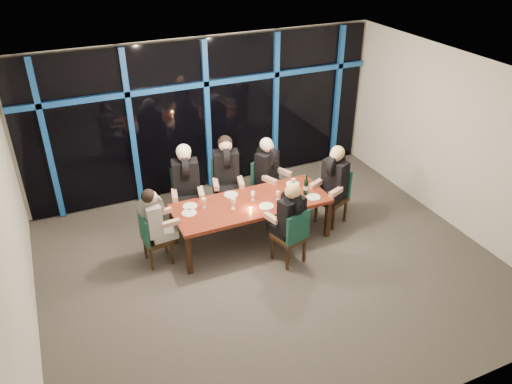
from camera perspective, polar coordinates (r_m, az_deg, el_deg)
room at (r=7.01m, az=2.00°, el=4.66°), size 7.04×7.00×3.02m
window_wall at (r=9.71m, az=-5.61°, el=8.89°), size 6.86×0.43×2.94m
dining_table at (r=8.30m, az=-0.56°, el=-1.57°), size 2.60×1.00×0.75m
chair_far_left at (r=8.85m, az=-7.91°, el=-0.31°), size 0.59×0.59×1.08m
chair_far_mid at (r=9.11m, az=-3.42°, el=0.88°), size 0.60×0.60×1.07m
chair_far_right at (r=9.26m, az=1.00°, el=1.12°), size 0.61×0.61×0.99m
chair_end_left at (r=8.02m, az=-11.83°, el=-4.98°), size 0.45×0.45×0.92m
chair_end_right at (r=9.01m, az=9.01°, el=-0.09°), size 0.62×0.62×1.01m
chair_near_mid at (r=7.85m, az=4.22°, el=-4.87°), size 0.55×0.55×0.98m
diner_far_left at (r=8.56m, az=-8.05°, el=1.85°), size 0.59×0.72×1.05m
diner_far_mid at (r=8.84m, az=-3.43°, el=3.00°), size 0.61×0.72×1.04m
diner_far_right at (r=9.03m, az=1.43°, el=3.13°), size 0.62×0.68×0.97m
diner_end_left at (r=7.83m, az=-11.57°, el=-2.65°), size 0.58×0.47×0.89m
diner_end_right at (r=8.75m, az=8.90°, el=1.98°), size 0.69×0.63×0.99m
diner_near_mid at (r=7.69m, az=3.91°, el=-2.23°), size 0.56×0.66×0.95m
plate_far_left at (r=8.21m, az=-7.55°, el=-1.62°), size 0.24×0.24×0.01m
plate_far_mid at (r=8.47m, az=-2.88°, el=-0.30°), size 0.24×0.24×0.01m
plate_far_right at (r=8.80m, az=4.20°, el=0.92°), size 0.24×0.24×0.01m
plate_end_left at (r=8.03m, az=-7.65°, el=-2.40°), size 0.24×0.24×0.01m
plate_end_right at (r=8.44m, az=6.58°, el=-0.58°), size 0.24×0.24×0.01m
plate_near_mid at (r=8.14m, az=1.22°, el=-1.62°), size 0.24×0.24×0.01m
wine_bottle at (r=8.46m, az=5.73°, el=0.56°), size 0.08×0.08×0.36m
water_pitcher at (r=8.35m, az=4.49°, el=-0.04°), size 0.13×0.12×0.21m
tea_light at (r=8.07m, az=-0.63°, el=-1.89°), size 0.05×0.05×0.03m
wine_glass_a at (r=8.03m, az=-2.62°, el=-1.07°), size 0.07×0.07×0.19m
wine_glass_b at (r=8.26m, az=-0.37°, el=-0.23°), size 0.06×0.06×0.16m
wine_glass_c at (r=8.28m, az=2.53°, el=-0.19°), size 0.06×0.06×0.16m
wine_glass_d at (r=8.10m, az=-5.99°, el=-1.02°), size 0.07×0.07×0.17m
wine_glass_e at (r=8.61m, az=4.26°, el=1.19°), size 0.07×0.07×0.19m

